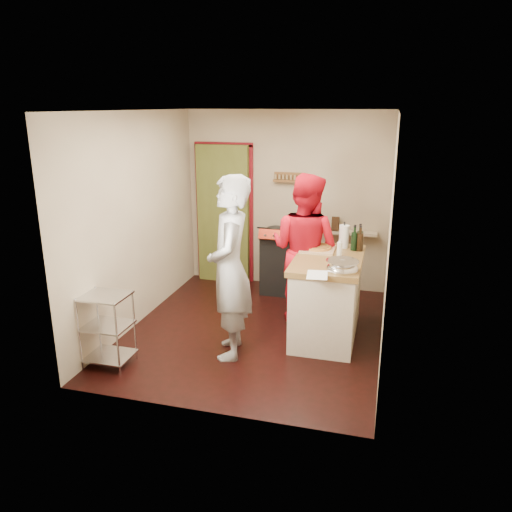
# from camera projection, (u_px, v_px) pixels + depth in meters

# --- Properties ---
(floor) EXTENTS (3.50, 3.50, 0.00)m
(floor) POSITION_uv_depth(u_px,v_px,m) (255.00, 330.00, 6.13)
(floor) COLOR black
(floor) RESTS_ON ground
(back_wall) EXTENTS (3.00, 0.44, 2.60)m
(back_wall) POSITION_uv_depth(u_px,v_px,m) (245.00, 209.00, 7.60)
(back_wall) COLOR tan
(back_wall) RESTS_ON ground
(left_wall) EXTENTS (0.04, 3.50, 2.60)m
(left_wall) POSITION_uv_depth(u_px,v_px,m) (137.00, 220.00, 6.12)
(left_wall) COLOR tan
(left_wall) RESTS_ON ground
(right_wall) EXTENTS (0.04, 3.50, 2.60)m
(right_wall) POSITION_uv_depth(u_px,v_px,m) (389.00, 236.00, 5.38)
(right_wall) COLOR tan
(right_wall) RESTS_ON ground
(ceiling) EXTENTS (3.00, 3.50, 0.02)m
(ceiling) POSITION_uv_depth(u_px,v_px,m) (255.00, 109.00, 5.37)
(ceiling) COLOR white
(ceiling) RESTS_ON back_wall
(stove) EXTENTS (0.60, 0.63, 1.00)m
(stove) POSITION_uv_depth(u_px,v_px,m) (284.00, 262.00, 7.30)
(stove) COLOR black
(stove) RESTS_ON ground
(wire_shelving) EXTENTS (0.48, 0.40, 0.80)m
(wire_shelving) POSITION_uv_depth(u_px,v_px,m) (107.00, 326.00, 5.21)
(wire_shelving) COLOR silver
(wire_shelving) RESTS_ON ground
(island) EXTENTS (0.77, 1.46, 1.29)m
(island) POSITION_uv_depth(u_px,v_px,m) (327.00, 295.00, 5.86)
(island) COLOR beige
(island) RESTS_ON ground
(person_stripe) EXTENTS (0.64, 0.82, 1.99)m
(person_stripe) POSITION_uv_depth(u_px,v_px,m) (230.00, 268.00, 5.29)
(person_stripe) COLOR #9F9FA3
(person_stripe) RESTS_ON ground
(person_red) EXTENTS (1.10, 0.97, 1.88)m
(person_red) POSITION_uv_depth(u_px,v_px,m) (304.00, 249.00, 6.17)
(person_red) COLOR red
(person_red) RESTS_ON ground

